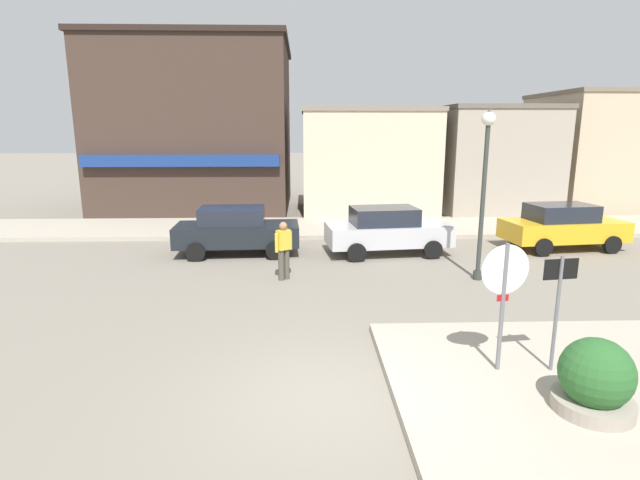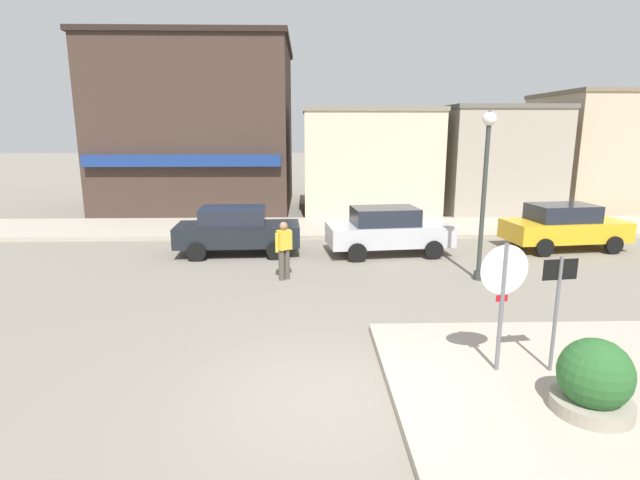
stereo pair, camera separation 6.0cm
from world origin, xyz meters
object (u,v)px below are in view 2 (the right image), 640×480
at_px(one_way_sign, 557,302).
at_px(parked_car_nearest, 237,230).
at_px(lamp_post, 486,172).
at_px(stop_sign, 503,291).
at_px(parked_car_third, 564,226).
at_px(pedestrian_crossing_near, 284,249).
at_px(parked_car_second, 388,230).
at_px(planter, 594,385).

bearing_deg(one_way_sign, parked_car_nearest, 126.15).
bearing_deg(lamp_post, one_way_sign, -97.10).
xyz_separation_m(stop_sign, parked_car_third, (5.64, 8.92, -0.71)).
xyz_separation_m(lamp_post, parked_car_nearest, (-7.00, 3.09, -2.15)).
bearing_deg(parked_car_third, pedestrian_crossing_near, -160.88).
bearing_deg(parked_car_second, pedestrian_crossing_near, -139.85).
height_order(one_way_sign, parked_car_third, one_way_sign).
relative_size(stop_sign, one_way_sign, 1.10).
xyz_separation_m(stop_sign, one_way_sign, (0.88, -0.05, -0.19)).
xyz_separation_m(stop_sign, parked_car_second, (-0.48, 8.43, -0.71)).
bearing_deg(planter, stop_sign, 123.93).
relative_size(planter, parked_car_second, 0.29).
bearing_deg(planter, parked_car_third, 64.89).
xyz_separation_m(one_way_sign, parked_car_second, (-1.35, 8.48, -0.52)).
bearing_deg(parked_car_second, parked_car_nearest, 178.23).
distance_m(lamp_post, pedestrian_crossing_near, 5.73).
height_order(stop_sign, one_way_sign, stop_sign).
xyz_separation_m(planter, parked_car_nearest, (-6.29, 9.87, 0.25)).
distance_m(one_way_sign, planter, 1.45).
distance_m(planter, parked_car_nearest, 11.70).
distance_m(one_way_sign, pedestrian_crossing_near, 7.37).
bearing_deg(parked_car_second, stop_sign, -86.76).
relative_size(planter, parked_car_third, 0.29).
bearing_deg(pedestrian_crossing_near, parked_car_third, 19.12).
xyz_separation_m(one_way_sign, lamp_post, (0.69, 5.55, 1.63)).
relative_size(stop_sign, parked_car_third, 0.55).
xyz_separation_m(lamp_post, parked_car_second, (-2.04, 2.93, -2.15)).
bearing_deg(stop_sign, parked_car_nearest, 122.33).
xyz_separation_m(one_way_sign, parked_car_nearest, (-6.31, 8.63, -0.52)).
relative_size(lamp_post, parked_car_second, 1.09).
relative_size(parked_car_nearest, parked_car_second, 0.98).
bearing_deg(pedestrian_crossing_near, parked_car_nearest, 119.74).
relative_size(one_way_sign, parked_car_second, 0.50).
bearing_deg(one_way_sign, planter, -90.55).
height_order(planter, parked_car_third, parked_car_third).
bearing_deg(planter, parked_car_second, 97.86).
distance_m(parked_car_nearest, parked_car_second, 4.96).
relative_size(parked_car_third, pedestrian_crossing_near, 2.59).
height_order(one_way_sign, parked_car_second, one_way_sign).
height_order(parked_car_nearest, parked_car_third, same).
bearing_deg(stop_sign, lamp_post, 74.07).
distance_m(one_way_sign, parked_car_third, 10.17).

